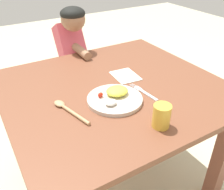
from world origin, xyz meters
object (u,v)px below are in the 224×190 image
spoon (67,109)px  person (72,69)px  fork (144,92)px  plate (115,98)px  drinking_cup (162,116)px

spoon → person: bearing=-38.0°
spoon → fork: bearing=-112.2°
plate → person: bearing=83.0°
fork → drinking_cup: (-0.10, -0.24, 0.05)m
fork → drinking_cup: bearing=152.6°
fork → drinking_cup: drinking_cup is taller
fork → person: person is taller
spoon → person: 0.80m
drinking_cup → spoon: bearing=133.9°
fork → spoon: (-0.38, 0.05, 0.01)m
spoon → drinking_cup: drinking_cup is taller
drinking_cup → fork: bearing=67.7°
plate → fork: size_ratio=1.35×
plate → spoon: (-0.22, 0.04, -0.01)m
drinking_cup → person: size_ratio=0.10×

